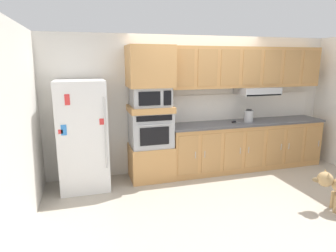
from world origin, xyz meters
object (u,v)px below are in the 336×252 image
at_px(electric_kettle, 249,116).
at_px(microwave, 150,97).
at_px(built_in_oven, 151,129).
at_px(screwdriver, 234,122).
at_px(refrigerator, 83,135).

bearing_deg(electric_kettle, microwave, 178.56).
relative_size(built_in_oven, electric_kettle, 2.92).
distance_m(microwave, screwdriver, 1.68).
height_order(refrigerator, screwdriver, refrigerator).
xyz_separation_m(microwave, electric_kettle, (1.88, -0.05, -0.43)).
height_order(microwave, electric_kettle, microwave).
relative_size(built_in_oven, screwdriver, 4.34).
bearing_deg(built_in_oven, electric_kettle, -1.44).
height_order(refrigerator, microwave, refrigerator).
xyz_separation_m(refrigerator, built_in_oven, (1.13, 0.07, 0.02)).
distance_m(refrigerator, electric_kettle, 3.01).
xyz_separation_m(screwdriver, electric_kettle, (0.28, -0.03, 0.10)).
bearing_deg(electric_kettle, refrigerator, -179.61).
height_order(built_in_oven, microwave, microwave).
distance_m(microwave, electric_kettle, 1.93).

